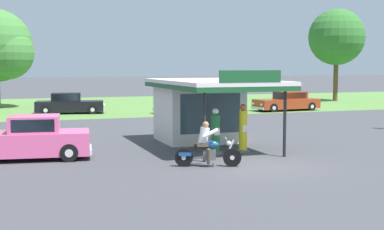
# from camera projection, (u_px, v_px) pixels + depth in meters

# --- Properties ---
(ground_plane) EXTENTS (300.00, 300.00, 0.00)m
(ground_plane) POSITION_uv_depth(u_px,v_px,m) (255.00, 164.00, 18.85)
(ground_plane) COLOR #424247
(grass_verge_strip) EXTENTS (120.00, 24.00, 0.01)m
(grass_verge_strip) POSITION_uv_depth(u_px,v_px,m) (105.00, 105.00, 47.03)
(grass_verge_strip) COLOR #56843D
(grass_verge_strip) RESTS_ON ground
(service_station_kiosk) EXTENTS (4.19, 7.33, 3.32)m
(service_station_kiosk) POSITION_uv_depth(u_px,v_px,m) (202.00, 105.00, 24.07)
(service_station_kiosk) COLOR silver
(service_station_kiosk) RESTS_ON ground
(gas_pump_nearside) EXTENTS (0.44, 0.44, 1.83)m
(gas_pump_nearside) POSITION_uv_depth(u_px,v_px,m) (215.00, 133.00, 21.05)
(gas_pump_nearside) COLOR slate
(gas_pump_nearside) RESTS_ON ground
(gas_pump_offside) EXTENTS (0.44, 0.44, 1.96)m
(gas_pump_offside) POSITION_uv_depth(u_px,v_px,m) (243.00, 130.00, 21.44)
(gas_pump_offside) COLOR slate
(gas_pump_offside) RESTS_ON ground
(motorcycle_with_rider) EXTENTS (2.22, 0.99, 1.58)m
(motorcycle_with_rider) POSITION_uv_depth(u_px,v_px,m) (207.00, 148.00, 18.37)
(motorcycle_with_rider) COLOR black
(motorcycle_with_rider) RESTS_ON ground
(featured_classic_sedan) EXTENTS (5.01, 2.43, 1.64)m
(featured_classic_sedan) POSITION_uv_depth(u_px,v_px,m) (28.00, 140.00, 19.79)
(featured_classic_sedan) COLOR #E55993
(featured_classic_sedan) RESTS_ON ground
(parked_car_back_row_centre_right) EXTENTS (5.23, 2.62, 1.52)m
(parked_car_back_row_centre_right) POSITION_uv_depth(u_px,v_px,m) (69.00, 104.00, 38.80)
(parked_car_back_row_centre_right) COLOR black
(parked_car_back_row_centre_right) RESTS_ON ground
(parked_car_back_row_centre_left) EXTENTS (5.65, 2.35, 1.44)m
(parked_car_back_row_centre_left) POSITION_uv_depth(u_px,v_px,m) (190.00, 104.00, 39.16)
(parked_car_back_row_centre_left) COLOR gold
(parked_car_back_row_centre_left) RESTS_ON ground
(parked_car_back_row_right) EXTENTS (5.47, 2.31, 1.50)m
(parked_car_back_row_right) POSITION_uv_depth(u_px,v_px,m) (287.00, 102.00, 41.35)
(parked_car_back_row_right) COLOR #993819
(parked_car_back_row_right) RESTS_ON ground
(tree_oak_far_left) EXTENTS (5.51, 5.51, 9.05)m
(tree_oak_far_left) POSITION_uv_depth(u_px,v_px,m) (335.00, 38.00, 52.12)
(tree_oak_far_left) COLOR brown
(tree_oak_far_left) RESTS_ON ground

